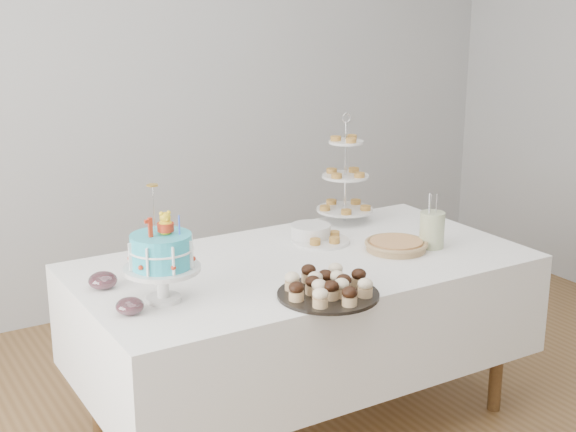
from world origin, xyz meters
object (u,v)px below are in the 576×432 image
table (303,310)px  utensil_pitcher (432,228)px  tiered_stand (345,177)px  jam_bowl_a (130,306)px  birthday_cake (162,270)px  pastry_plate (321,239)px  plate_stack (311,232)px  pie (396,245)px  cupcake_tray (328,285)px  jam_bowl_b (103,281)px

table → utensil_pitcher: bearing=-13.8°
tiered_stand → jam_bowl_a: tiered_stand is taller
tiered_stand → jam_bowl_a: size_ratio=5.34×
birthday_cake → pastry_plate: (0.89, 0.29, -0.10)m
jam_bowl_a → plate_stack: bearing=21.6°
birthday_cake → pie: (1.11, 0.02, -0.09)m
pie → utensil_pitcher: size_ratio=1.13×
birthday_cake → utensil_pitcher: (1.28, -0.02, -0.03)m
birthday_cake → jam_bowl_a: (-0.15, -0.05, -0.09)m
pastry_plate → utensil_pitcher: (0.39, -0.31, 0.07)m
cupcake_tray → pastry_plate: cupcake_tray is taller
table → jam_bowl_b: size_ratio=17.14×
tiered_stand → pastry_plate: tiered_stand is taller
table → pie: (0.43, -0.10, 0.25)m
tiered_stand → pastry_plate: 0.43m
birthday_cake → pie: 1.12m
table → plate_stack: plate_stack is taller
jam_bowl_a → birthday_cake: bearing=20.0°
birthday_cake → jam_bowl_a: birthday_cake is taller
tiered_stand → plate_stack: tiered_stand is taller
cupcake_tray → pastry_plate: (0.34, 0.57, -0.03)m
table → cupcake_tray: 0.50m
pastry_plate → pie: bearing=-50.0°
tiered_stand → jam_bowl_a: 1.47m
pastry_plate → tiered_stand: bearing=38.1°
plate_stack → jam_bowl_a: 1.10m
pie → cupcake_tray: bearing=-151.8°
plate_stack → birthday_cake: bearing=-158.2°
table → tiered_stand: tiered_stand is taller
table → utensil_pitcher: (0.59, -0.14, 0.32)m
plate_stack → utensil_pitcher: utensil_pitcher is taller
tiered_stand → plate_stack: 0.40m
birthday_cake → plate_stack: birthday_cake is taller
pie → plate_stack: plate_stack is taller
pastry_plate → jam_bowl_b: size_ratio=2.38×
birthday_cake → pastry_plate: size_ratio=1.65×
pastry_plate → utensil_pitcher: bearing=-39.1°
jam_bowl_a → utensil_pitcher: size_ratio=0.41×
cupcake_tray → jam_bowl_a: cupcake_tray is taller
pie → pastry_plate: 0.35m
plate_stack → jam_bowl_a: plate_stack is taller
jam_bowl_a → table: bearing=11.9°
jam_bowl_a → jam_bowl_b: 0.29m
cupcake_tray → utensil_pitcher: size_ratio=1.56×
birthday_cake → pie: size_ratio=1.57×
tiered_stand → utensil_pitcher: tiered_stand is taller
jam_bowl_b → birthday_cake: bearing=-57.9°
tiered_stand → pastry_plate: bearing=-141.9°
plate_stack → pastry_plate: 0.06m
jam_bowl_b → table: bearing=-8.0°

